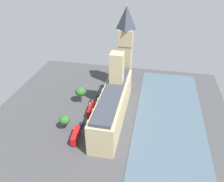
# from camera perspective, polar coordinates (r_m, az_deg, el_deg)

# --- Properties ---
(ground_plane) EXTENTS (130.74, 130.74, 0.00)m
(ground_plane) POSITION_cam_1_polar(r_m,az_deg,el_deg) (125.37, -0.70, -6.64)
(ground_plane) COLOR #424244
(river_thames) EXTENTS (36.19, 117.66, 0.25)m
(river_thames) POSITION_cam_1_polar(r_m,az_deg,el_deg) (123.94, 14.20, -8.24)
(river_thames) COLOR #475B6B
(river_thames) RESTS_ON ground
(parliament_building) EXTENTS (12.40, 57.64, 33.69)m
(parliament_building) POSITION_cam_1_polar(r_m,az_deg,el_deg) (120.43, 0.33, -2.83)
(parliament_building) COLOR tan
(parliament_building) RESTS_ON ground
(clock_tower) EXTENTS (8.91, 8.91, 53.11)m
(clock_tower) POSITION_cam_1_polar(r_m,az_deg,el_deg) (142.18, 3.42, 10.84)
(clock_tower) COLOR tan
(clock_tower) RESTS_ON ground
(car_dark_green_near_tower) EXTENTS (2.02, 4.45, 1.74)m
(car_dark_green_near_tower) POSITION_cam_1_polar(r_m,az_deg,el_deg) (141.57, -3.54, -1.31)
(car_dark_green_near_tower) COLOR #19472D
(car_dark_green_near_tower) RESTS_ON ground
(car_silver_trailing) EXTENTS (2.33, 4.93, 1.74)m
(car_silver_trailing) POSITION_cam_1_polar(r_m,az_deg,el_deg) (136.73, -5.26, -2.71)
(car_silver_trailing) COLOR #B7B7BC
(car_silver_trailing) RESTS_ON ground
(double_decker_bus_opposite_hall) EXTENTS (3.35, 10.67, 4.75)m
(double_decker_bus_opposite_hall) POSITION_cam_1_polar(r_m,az_deg,el_deg) (126.83, -5.27, -4.79)
(double_decker_bus_opposite_hall) COLOR red
(double_decker_bus_opposite_hall) RESTS_ON ground
(car_blue_by_river_gate) EXTENTS (2.39, 4.50, 1.74)m
(car_blue_by_river_gate) POSITION_cam_1_polar(r_m,az_deg,el_deg) (120.08, -7.74, -8.43)
(car_blue_by_river_gate) COLOR navy
(car_blue_by_river_gate) RESTS_ON ground
(double_decker_bus_midblock) EXTENTS (3.67, 10.71, 4.75)m
(double_decker_bus_midblock) POSITION_cam_1_polar(r_m,az_deg,el_deg) (111.75, -9.13, -10.98)
(double_decker_bus_midblock) COLOR red
(double_decker_bus_midblock) RESTS_ON ground
(pedestrian_leading) EXTENTS (0.60, 0.50, 1.55)m
(pedestrian_leading) POSITION_cam_1_polar(r_m,az_deg,el_deg) (115.61, -5.73, -10.26)
(pedestrian_leading) COLOR black
(pedestrian_leading) RESTS_ON ground
(plane_tree_under_trees) EXTENTS (6.49, 6.49, 10.27)m
(plane_tree_under_trees) POSITION_cam_1_polar(r_m,az_deg,el_deg) (134.67, -7.90, -0.14)
(plane_tree_under_trees) COLOR brown
(plane_tree_under_trees) RESTS_ON ground
(plane_tree_corner) EXTENTS (5.54, 5.54, 7.95)m
(plane_tree_corner) POSITION_cam_1_polar(r_m,az_deg,el_deg) (117.19, -11.83, -7.11)
(plane_tree_corner) COLOR brown
(plane_tree_corner) RESTS_ON ground
(street_lamp_kerbside) EXTENTS (0.56, 0.56, 5.88)m
(street_lamp_kerbside) POSITION_cam_1_polar(r_m,az_deg,el_deg) (144.24, -6.76, 0.70)
(street_lamp_kerbside) COLOR black
(street_lamp_kerbside) RESTS_ON ground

